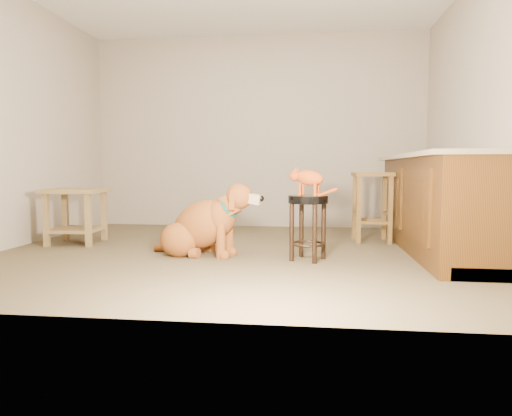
# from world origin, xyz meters

# --- Properties ---
(floor) EXTENTS (4.50, 4.00, 0.01)m
(floor) POSITION_xyz_m (0.00, 0.00, 0.00)
(floor) COLOR brown
(floor) RESTS_ON ground
(room_shell) EXTENTS (4.54, 4.04, 2.62)m
(room_shell) POSITION_xyz_m (0.00, 0.00, 1.68)
(room_shell) COLOR #A09481
(room_shell) RESTS_ON ground
(cabinet_run) EXTENTS (0.70, 2.56, 0.94)m
(cabinet_run) POSITION_xyz_m (1.94, 0.30, 0.44)
(cabinet_run) COLOR #43260B
(cabinet_run) RESTS_ON ground
(padded_stool) EXTENTS (0.38, 0.38, 0.57)m
(padded_stool) POSITION_xyz_m (0.71, -0.29, 0.40)
(padded_stool) COLOR black
(padded_stool) RESTS_ON ground
(wood_stool) EXTENTS (0.43, 0.43, 0.76)m
(wood_stool) POSITION_xyz_m (1.41, 0.82, 0.40)
(wood_stool) COLOR brown
(wood_stool) RESTS_ON ground
(side_table) EXTENTS (0.61, 0.61, 0.59)m
(side_table) POSITION_xyz_m (-1.75, 0.31, 0.39)
(side_table) COLOR olive
(side_table) RESTS_ON ground
(golden_retriever) EXTENTS (1.10, 0.62, 0.72)m
(golden_retriever) POSITION_xyz_m (-0.25, -0.17, 0.27)
(golden_retriever) COLOR brown
(golden_retriever) RESTS_ON ground
(tabby_kitten) EXTENTS (0.42, 0.21, 0.27)m
(tabby_kitten) POSITION_xyz_m (0.71, -0.29, 0.72)
(tabby_kitten) COLOR #A73D10
(tabby_kitten) RESTS_ON padded_stool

